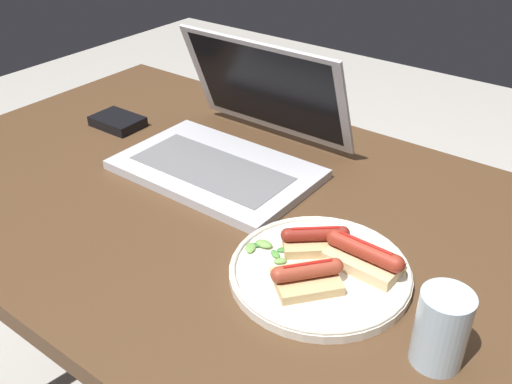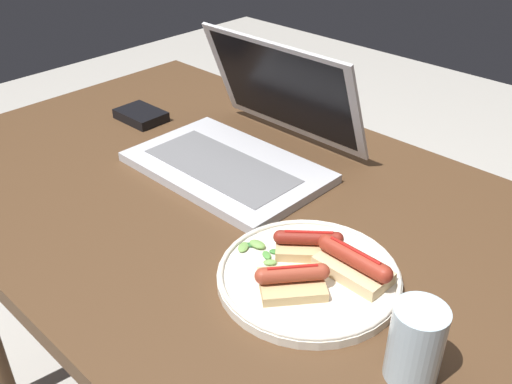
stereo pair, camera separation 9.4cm
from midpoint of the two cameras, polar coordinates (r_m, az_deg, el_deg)
The scene contains 9 objects.
desk at distance 1.05m, azimuth 2.60°, elevation -5.01°, with size 1.45×0.82×0.78m.
laptop at distance 1.13m, azimuth 1.09°, elevation 4.75°, with size 0.38×0.33×0.23m.
plate at distance 0.85m, azimuth 8.48°, elevation -8.39°, with size 0.27×0.27×0.02m.
sausage_toast_left at distance 0.88m, azimuth 8.29°, elevation -5.23°, with size 0.11×0.11×0.04m.
sausage_toast_middle at distance 0.81m, azimuth 6.98°, elevation -8.81°, with size 0.11×0.11×0.04m.
sausage_toast_right at distance 0.85m, azimuth 12.91°, elevation -7.15°, with size 0.13×0.06×0.05m.
salad_pile at distance 0.88m, azimuth 3.28°, elevation -5.81°, with size 0.08×0.05×0.01m.
drinking_glass at distance 0.73m, azimuth 19.39°, elevation -14.28°, with size 0.07×0.07×0.11m.
external_drive at distance 1.35m, azimuth -9.48°, elevation 7.53°, with size 0.11×0.08×0.02m.
Camera 2 is at (0.58, -0.61, 1.33)m, focal length 40.00 mm.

